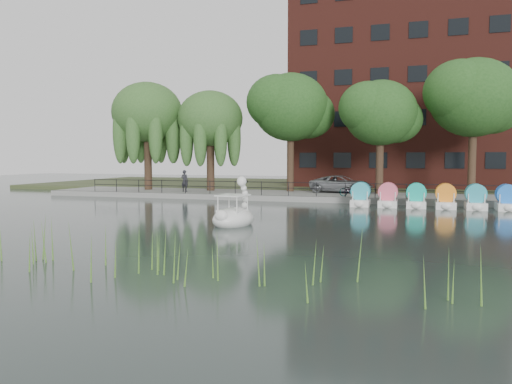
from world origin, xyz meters
The scene contains 17 objects.
ground_plane centered at (0.00, 0.00, 0.00)m, with size 120.00×120.00×0.00m, color #33413F.
promenade centered at (0.00, 16.00, 0.20)m, with size 40.00×6.00×0.40m, color gray.
kerb centered at (0.00, 13.05, 0.20)m, with size 40.00×0.25×0.40m, color gray.
land_strip centered at (0.00, 30.00, 0.18)m, with size 60.00×22.00×0.36m, color #47512D.
railing centered at (0.00, 13.25, 1.15)m, with size 32.00×0.05×1.00m.
apartment_building centered at (7.00, 29.97, 9.36)m, with size 20.00×10.07×18.00m.
willow_left centered at (-13.00, 16.50, 6.87)m, with size 5.88×5.88×9.01m.
willow_mid centered at (-7.50, 17.00, 6.25)m, with size 5.32×5.32×8.15m.
broadleaf_center centered at (-1.00, 18.00, 7.06)m, with size 6.00×6.00×9.25m.
broadleaf_right centered at (6.00, 17.50, 6.39)m, with size 5.40×5.40×8.32m.
broadleaf_far centered at (12.50, 18.50, 7.40)m, with size 6.30×6.30×9.71m.
minivan centered at (3.15, 17.55, 1.16)m, with size 5.49×2.52×1.53m, color gray.
bicycle centered at (4.34, 13.86, 0.90)m, with size 1.72×0.60×1.00m, color gray.
pedestrian centered at (-8.89, 14.99, 1.39)m, with size 0.71×0.48×1.98m, color black.
swan_boat centered at (0.51, 0.53, 0.49)m, with size 1.98×2.82×2.22m.
pedal_boat_row centered at (9.47, 11.40, 0.61)m, with size 9.65×1.70×1.40m.
reed_bank centered at (2.00, -9.50, 0.60)m, with size 24.00×2.40×1.20m.
Camera 1 is at (8.36, -21.02, 3.13)m, focal length 35.00 mm.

